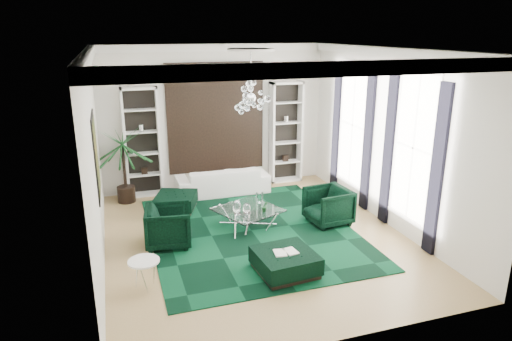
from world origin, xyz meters
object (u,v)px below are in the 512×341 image
object	(u,v)px
armchair_right	(328,206)
palm	(123,156)
sofa	(223,180)
coffee_table	(248,218)
ottoman_front	(285,263)
ottoman_side	(176,202)
armchair_left	(169,226)
side_table	(145,275)

from	to	relation	value
armchair_right	palm	xyz separation A→B (m)	(-4.20, 2.75, 0.79)
sofa	palm	size ratio (longest dim) A/B	1.00
sofa	coffee_table	world-z (taller)	sofa
ottoman_front	ottoman_side	bearing A→B (deg)	111.52
armchair_right	palm	world-z (taller)	palm
coffee_table	palm	size ratio (longest dim) A/B	0.50
armchair_left	coffee_table	size ratio (longest dim) A/B	0.75
armchair_right	coffee_table	xyz separation A→B (m)	(-1.75, 0.35, -0.20)
armchair_right	ottoman_side	bearing A→B (deg)	-125.62
ottoman_front	side_table	bearing A→B (deg)	174.05
sofa	ottoman_side	world-z (taller)	sofa
ottoman_side	palm	size ratio (longest dim) A/B	0.38
coffee_table	side_table	size ratio (longest dim) A/B	2.31
sofa	palm	bearing A→B (deg)	-2.11
armchair_left	ottoman_front	world-z (taller)	armchair_left
coffee_table	palm	xyz separation A→B (m)	(-2.45, 2.40, 0.99)
armchair_left	side_table	distance (m)	1.62
ottoman_side	ottoman_front	xyz separation A→B (m)	(1.40, -3.55, 0.00)
ottoman_front	side_table	world-z (taller)	side_table
coffee_table	ottoman_front	xyz separation A→B (m)	(0.05, -2.10, -0.01)
armchair_left	ottoman_front	distance (m)	2.52
armchair_right	coffee_table	size ratio (longest dim) A/B	0.75
armchair_left	palm	size ratio (longest dim) A/B	0.37
armchair_right	palm	size ratio (longest dim) A/B	0.37
sofa	armchair_left	world-z (taller)	armchair_left
armchair_right	ottoman_front	xyz separation A→B (m)	(-1.70, -1.75, -0.21)
armchair_right	palm	distance (m)	5.08
coffee_table	armchair_left	bearing A→B (deg)	-168.69
armchair_left	armchair_right	world-z (taller)	same
coffee_table	palm	bearing A→B (deg)	135.59
ottoman_side	palm	xyz separation A→B (m)	(-1.10, 0.95, 1.00)
sofa	armchair_left	distance (m)	3.18
sofa	ottoman_side	size ratio (longest dim) A/B	2.66
ottoman_front	side_table	size ratio (longest dim) A/B	1.92
armchair_right	ottoman_side	world-z (taller)	armchair_right
armchair_right	side_table	bearing A→B (deg)	-75.38
ottoman_side	side_table	size ratio (longest dim) A/B	1.73
armchair_left	coffee_table	world-z (taller)	armchair_left
armchair_left	palm	world-z (taller)	palm
sofa	palm	distance (m)	2.60
armchair_right	side_table	world-z (taller)	armchair_right
ottoman_front	palm	xyz separation A→B (m)	(-2.50, 4.50, 1.00)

